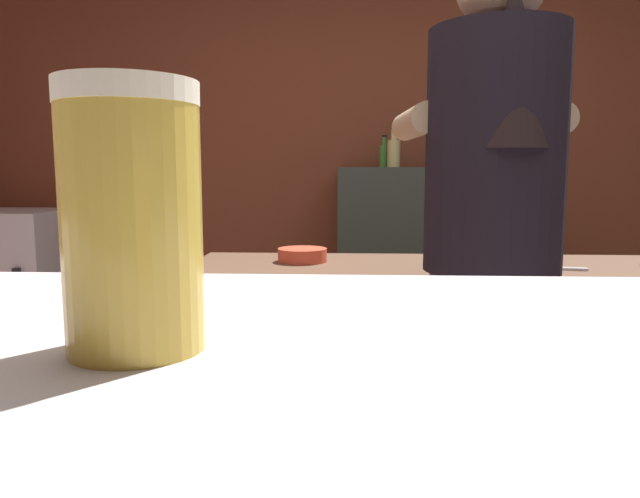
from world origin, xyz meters
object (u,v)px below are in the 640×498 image
bartender (492,242)px  mixing_bowl (302,255)px  bottle_soy (384,155)px  bottle_vinegar (394,152)px  bottle_hot_sauce (446,149)px  pint_glass_far (133,219)px  mini_fridge (9,300)px  chefs_knife (548,268)px

bartender → mixing_bowl: 0.75m
mixing_bowl → bottle_soy: bottle_soy is taller
bottle_vinegar → bottle_hot_sauce: 0.31m
pint_glass_far → bottle_vinegar: bottle_vinegar is taller
mini_fridge → bottle_soy: size_ratio=5.62×
mini_fridge → pint_glass_far: (1.75, -2.77, 0.67)m
bartender → mixing_bowl: bearing=40.1°
bottle_vinegar → mini_fridge: bearing=-176.5°
pint_glass_far → bottle_hot_sauce: (0.65, 2.99, 0.16)m
mixing_bowl → chefs_knife: 0.81m
bartender → chefs_knife: bearing=-39.2°
mixing_bowl → bottle_hot_sauce: 1.51m
bottle_vinegar → mixing_bowl: bearing=-108.8°
mini_fridge → bartender: (2.23, -1.58, 0.52)m
chefs_knife → bottle_soy: size_ratio=1.36×
mini_fridge → bottle_hot_sauce: bearing=5.3°
mixing_bowl → chefs_knife: bearing=-8.9°
bottle_hot_sauce → mixing_bowl: bearing=-118.6°
chefs_knife → bottle_vinegar: bottle_vinegar is taller
mini_fridge → pint_glass_far: pint_glass_far is taller
bottle_vinegar → bottle_soy: 0.09m
bartender → chefs_knife: size_ratio=7.31×
mixing_bowl → mini_fridge: bearing=148.4°
mixing_bowl → bottle_vinegar: size_ratio=0.80×
bartender → mixing_bowl: (-0.52, 0.53, -0.11)m
bottle_hot_sauce → bartender: bearing=-95.5°
mixing_bowl → pint_glass_far: size_ratio=1.23×
bartender → bottle_vinegar: size_ratio=8.17×
mini_fridge → mixing_bowl: size_ratio=5.77×
chefs_knife → bottle_soy: 1.51m
mini_fridge → mixing_bowl: mini_fridge is taller
pint_glass_far → bottle_soy: size_ratio=0.79×
bottle_vinegar → chefs_knife: bearing=-73.0°
mixing_bowl → pint_glass_far: bearing=-88.4°
bartender → bottle_hot_sauce: bartender is taller
bartender → bottle_vinegar: bearing=-0.5°
mini_fridge → bottle_soy: bottle_soy is taller
bottle_hot_sauce → bottle_soy: bottle_hot_sauce is taller
chefs_knife → bottle_vinegar: 1.43m
mixing_bowl → bottle_hot_sauce: (0.70, 1.27, 0.42)m
bottle_vinegar → bottle_soy: size_ratio=1.22×
bottle_hot_sauce → chefs_knife: bearing=-85.6°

